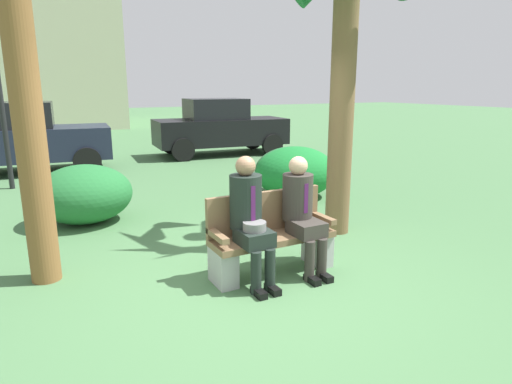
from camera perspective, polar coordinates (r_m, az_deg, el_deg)
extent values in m
plane|color=#467245|center=(4.69, 1.04, -12.30)|extent=(80.00, 80.00, 0.00)
cube|color=brown|center=(4.88, 2.22, -5.95)|extent=(1.41, 0.44, 0.07)
cube|color=brown|center=(4.96, 1.14, -2.47)|extent=(1.41, 0.06, 0.45)
cube|color=brown|center=(4.55, -5.03, -5.64)|extent=(0.08, 0.44, 0.06)
cube|color=brown|center=(5.19, 8.59, -3.33)|extent=(0.08, 0.44, 0.06)
cube|color=#B2B2B2|center=(4.71, -4.26, -9.67)|extent=(0.20, 0.37, 0.38)
cube|color=#B2B2B2|center=(5.27, 7.93, -7.17)|extent=(0.20, 0.37, 0.38)
cube|color=#1E2823|center=(4.55, -0.23, -5.86)|extent=(0.32, 0.38, 0.16)
cylinder|color=#1E2823|center=(4.47, 0.01, -10.42)|extent=(0.11, 0.11, 0.45)
cylinder|color=#1E2823|center=(4.55, 1.81, -10.03)|extent=(0.11, 0.11, 0.45)
cube|color=black|center=(4.51, 0.37, -12.90)|extent=(0.09, 0.22, 0.07)
cube|color=black|center=(4.58, 2.18, -12.47)|extent=(0.09, 0.22, 0.07)
cylinder|color=#1E2823|center=(4.62, -1.34, -1.25)|extent=(0.34, 0.34, 0.57)
cube|color=#4C1951|center=(4.47, -0.39, -1.48)|extent=(0.05, 0.01, 0.36)
sphere|color=#9E7556|center=(4.53, -1.36, 3.37)|extent=(0.21, 0.21, 0.21)
cylinder|color=slate|center=(4.49, -0.19, -4.44)|extent=(0.24, 0.24, 0.09)
cube|color=#38332D|center=(4.87, 6.54, -4.63)|extent=(0.32, 0.38, 0.16)
cylinder|color=#38332D|center=(4.79, 6.94, -8.86)|extent=(0.11, 0.11, 0.45)
cylinder|color=#38332D|center=(4.88, 8.50, -8.49)|extent=(0.11, 0.11, 0.45)
cube|color=black|center=(4.82, 7.29, -11.19)|extent=(0.09, 0.22, 0.07)
cube|color=black|center=(4.91, 8.85, -10.77)|extent=(0.09, 0.22, 0.07)
cylinder|color=#38332D|center=(4.94, 5.39, -0.64)|extent=(0.34, 0.34, 0.52)
cube|color=#4C1951|center=(4.80, 6.48, -0.83)|extent=(0.05, 0.01, 0.33)
sphere|color=tan|center=(4.86, 5.48, 3.39)|extent=(0.21, 0.21, 0.21)
cylinder|color=brown|center=(6.18, 10.99, 9.76)|extent=(0.34, 0.34, 3.32)
cylinder|color=brown|center=(4.98, -28.02, 14.08)|extent=(0.30, 0.30, 4.44)
ellipsoid|color=#1A7830|center=(8.28, 5.11, 2.59)|extent=(1.52, 1.40, 0.95)
ellipsoid|color=#275E33|center=(8.45, 4.78, 2.74)|extent=(1.49, 1.36, 0.93)
ellipsoid|color=#236C33|center=(7.19, -21.31, -0.24)|extent=(1.42, 1.31, 0.89)
cube|color=#1E2338|center=(11.93, -27.83, 5.52)|extent=(4.03, 1.93, 0.76)
cube|color=black|center=(11.89, -28.92, 8.69)|extent=(1.82, 1.52, 0.60)
cylinder|color=black|center=(12.70, -21.22, 4.83)|extent=(0.65, 0.20, 0.64)
cylinder|color=black|center=(11.16, -20.97, 3.76)|extent=(0.65, 0.20, 0.64)
cube|color=black|center=(13.48, -4.57, 7.79)|extent=(4.02, 1.90, 0.76)
cube|color=black|center=(13.39, -5.25, 10.65)|extent=(1.81, 1.51, 0.60)
cylinder|color=black|center=(14.73, -0.44, 6.83)|extent=(0.65, 0.20, 0.64)
cylinder|color=black|center=(13.31, 2.15, 6.10)|extent=(0.65, 0.20, 0.64)
cylinder|color=black|center=(13.92, -10.94, 6.19)|extent=(0.65, 0.20, 0.64)
cylinder|color=black|center=(12.41, -9.40, 5.38)|extent=(0.65, 0.20, 0.64)
cylinder|color=black|center=(10.11, -30.08, 9.99)|extent=(0.10, 0.10, 3.46)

